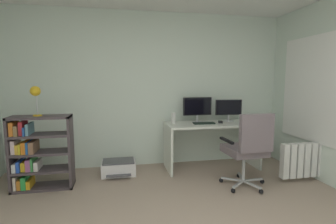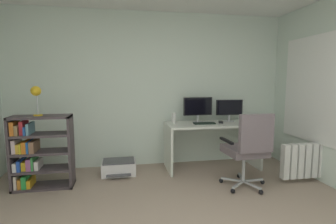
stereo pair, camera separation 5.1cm
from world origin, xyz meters
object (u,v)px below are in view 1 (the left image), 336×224
object	(u,v)px
monitor_main	(197,107)
printer	(119,168)
monitor_secondary	(229,109)
bookshelf	(36,153)
radiator	(312,159)
computer_mouse	(220,122)
desktop_speaker	(173,118)
desk	(212,135)
desk_lamp	(36,93)
office_chair	(248,146)
keyboard	(204,123)

from	to	relation	value
monitor_main	printer	bearing A→B (deg)	-173.50
monitor_main	monitor_secondary	bearing A→B (deg)	0.01
monitor_secondary	bookshelf	xyz separation A→B (m)	(-2.92, -0.46, -0.48)
bookshelf	printer	distance (m)	1.18
printer	radiator	world-z (taller)	radiator
computer_mouse	radiator	size ratio (longest dim) A/B	0.10
desktop_speaker	radiator	bearing A→B (deg)	-25.01
computer_mouse	printer	world-z (taller)	computer_mouse
monitor_secondary	bookshelf	world-z (taller)	monitor_secondary
desk	computer_mouse	size ratio (longest dim) A/B	14.92
monitor_main	desktop_speaker	bearing A→B (deg)	-173.43
desk	monitor_secondary	bearing A→B (deg)	19.11
desk	monitor_main	size ratio (longest dim) A/B	3.08
monitor_main	bookshelf	world-z (taller)	monitor_main
desk_lamp	computer_mouse	bearing A→B (deg)	6.57
computer_mouse	desktop_speaker	world-z (taller)	desktop_speaker
office_chair	monitor_main	bearing A→B (deg)	110.76
monitor_secondary	computer_mouse	bearing A→B (deg)	-143.51
keyboard	desk_lamp	world-z (taller)	desk_lamp
monitor_secondary	radiator	size ratio (longest dim) A/B	0.46
radiator	monitor_main	bearing A→B (deg)	147.68
monitor_secondary	printer	size ratio (longest dim) A/B	0.88
monitor_secondary	office_chair	xyz separation A→B (m)	(-0.17, -1.01, -0.39)
desk	radiator	size ratio (longest dim) A/B	1.53
monitor_secondary	radiator	distance (m)	1.44
monitor_main	desk_lamp	world-z (taller)	desk_lamp
desktop_speaker	office_chair	world-z (taller)	office_chair
monitor_secondary	desk_lamp	xyz separation A→B (m)	(-2.87, -0.46, 0.31)
desk	computer_mouse	xyz separation A→B (m)	(0.13, -0.04, 0.21)
desk	bookshelf	xyz separation A→B (m)	(-2.58, -0.34, -0.07)
office_chair	radiator	distance (m)	1.10
keyboard	computer_mouse	size ratio (longest dim) A/B	3.40
bookshelf	desk_lamp	xyz separation A→B (m)	(0.04, 0.00, 0.79)
monitor_secondary	radiator	xyz separation A→B (m)	(0.89, -0.91, -0.66)
monitor_main	desk	bearing A→B (deg)	-28.71
keyboard	desk	bearing A→B (deg)	22.15
desk_lamp	printer	world-z (taller)	desk_lamp
monitor_secondary	printer	world-z (taller)	monitor_secondary
computer_mouse	bookshelf	world-z (taller)	bookshelf
monitor_secondary	desktop_speaker	size ratio (longest dim) A/B	2.64
monitor_secondary	desk_lamp	world-z (taller)	desk_lamp
printer	keyboard	bearing A→B (deg)	-1.09
computer_mouse	radiator	distance (m)	1.42
desk	printer	distance (m)	1.57
desktop_speaker	office_chair	bearing A→B (deg)	-50.43
bookshelf	printer	xyz separation A→B (m)	(1.07, 0.31, -0.38)
office_chair	bookshelf	distance (m)	2.81
computer_mouse	bookshelf	xyz separation A→B (m)	(-2.71, -0.31, -0.28)
desk	office_chair	distance (m)	0.91
computer_mouse	printer	bearing A→B (deg)	-166.79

